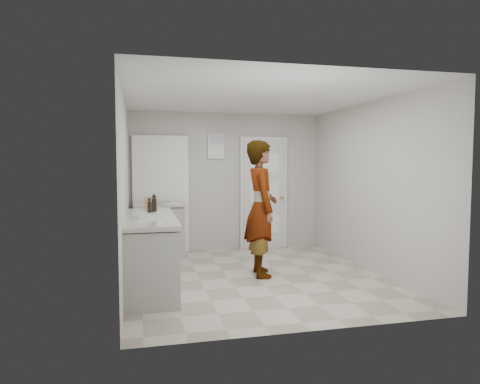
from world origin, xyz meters
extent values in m
plane|color=#9C9583|center=(0.00, 0.00, 0.00)|extent=(4.00, 4.00, 0.00)
plane|color=#B9B6AF|center=(0.00, 2.00, 1.25)|extent=(3.50, 0.00, 3.50)
plane|color=#B9B6AF|center=(0.00, -2.00, 1.25)|extent=(3.50, 0.00, 3.50)
plane|color=#B9B6AF|center=(-1.75, 0.00, 1.25)|extent=(0.00, 4.00, 4.00)
plane|color=#B9B6AF|center=(1.75, 0.00, 1.25)|extent=(0.00, 4.00, 4.00)
plane|color=silver|center=(0.00, 0.00, 2.50)|extent=(4.00, 4.00, 0.00)
cube|color=silver|center=(0.70, 1.93, 1.00)|extent=(0.80, 0.05, 2.00)
cube|color=white|center=(0.70, 1.96, 1.03)|extent=(0.90, 0.04, 2.10)
sphere|color=#D5A952|center=(1.03, 1.88, 0.95)|extent=(0.07, 0.07, 0.07)
cube|color=white|center=(-0.20, 1.97, 1.90)|extent=(0.30, 0.02, 0.45)
cube|color=black|center=(-1.20, 1.97, 1.02)|extent=(0.90, 0.05, 2.04)
cube|color=white|center=(-1.20, 1.94, 1.03)|extent=(0.98, 0.02, 2.10)
cube|color=#B6B5B1|center=(-1.45, -0.20, 0.43)|extent=(0.60, 1.90, 0.86)
cube|color=black|center=(-1.45, -0.20, 0.04)|extent=(0.56, 1.86, 0.08)
cube|color=beige|center=(-1.45, -0.20, 0.90)|extent=(0.64, 1.96, 0.05)
cube|color=#B6B5B1|center=(-1.25, 1.55, 0.43)|extent=(0.80, 0.55, 0.86)
cube|color=black|center=(-1.25, 1.55, 0.04)|extent=(0.75, 0.54, 0.08)
cube|color=beige|center=(-1.25, 1.55, 0.90)|extent=(0.84, 0.61, 0.05)
imported|color=silver|center=(0.10, 0.08, 0.96)|extent=(0.51, 0.73, 1.92)
cube|color=#A68053|center=(-1.45, 0.45, 1.02)|extent=(0.13, 0.07, 0.20)
cylinder|color=tan|center=(-1.33, 0.50, 0.97)|extent=(0.06, 0.06, 0.09)
cylinder|color=black|center=(-1.38, 0.06, 1.03)|extent=(0.07, 0.07, 0.20)
sphere|color=black|center=(-1.38, 0.06, 1.16)|extent=(0.06, 0.06, 0.06)
cylinder|color=black|center=(-1.45, -0.26, 1.02)|extent=(0.05, 0.05, 0.20)
sphere|color=black|center=(-1.45, -0.26, 1.14)|extent=(0.05, 0.05, 0.05)
cube|color=silver|center=(-1.44, -0.34, 0.95)|extent=(0.34, 0.25, 0.06)
cube|color=white|center=(-1.44, -0.34, 0.95)|extent=(0.30, 0.21, 0.04)
cylinder|color=silver|center=(-1.40, -1.06, 0.95)|extent=(0.12, 0.12, 0.04)
sphere|color=white|center=(-1.42, -1.07, 0.95)|extent=(0.04, 0.04, 0.04)
sphere|color=white|center=(-1.38, -1.05, 0.95)|extent=(0.04, 0.04, 0.04)
cube|color=white|center=(-1.13, 1.45, 0.93)|extent=(0.41, 0.44, 0.01)
camera|label=1|loc=(-1.57, -5.71, 1.61)|focal=32.00mm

